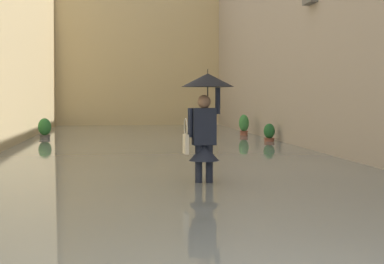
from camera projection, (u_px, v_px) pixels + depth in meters
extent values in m
plane|color=#605B56|center=(157.00, 154.00, 15.87)|extent=(62.52, 62.52, 0.00)
cube|color=slate|center=(157.00, 151.00, 15.86)|extent=(8.91, 31.01, 0.19)
cube|color=#66605B|center=(310.00, 0.00, 14.81)|extent=(0.20, 0.70, 0.18)
cube|color=tan|center=(138.00, 46.00, 28.86)|extent=(11.71, 1.80, 8.45)
cube|color=black|center=(199.00, 191.00, 9.35)|extent=(0.12, 0.24, 0.10)
cylinder|color=#1E2333|center=(199.00, 166.00, 9.33)|extent=(0.12, 0.12, 0.71)
cube|color=black|center=(209.00, 190.00, 9.39)|extent=(0.12, 0.24, 0.10)
cylinder|color=#1E2333|center=(209.00, 166.00, 9.36)|extent=(0.12, 0.12, 0.71)
cube|color=#1E2333|center=(204.00, 127.00, 9.30)|extent=(0.39, 0.24, 0.61)
cone|color=#1E2333|center=(204.00, 152.00, 9.33)|extent=(0.52, 0.52, 0.28)
sphere|color=#8C664C|center=(204.00, 102.00, 9.28)|extent=(0.22, 0.22, 0.22)
cylinder|color=#1E2333|center=(218.00, 101.00, 9.32)|extent=(0.09, 0.09, 0.44)
cylinder|color=#1E2333|center=(190.00, 123.00, 9.26)|extent=(0.09, 0.09, 0.48)
cylinder|color=black|center=(208.00, 94.00, 9.28)|extent=(0.02, 0.02, 0.46)
cone|color=black|center=(208.00, 80.00, 9.27)|extent=(0.87, 0.87, 0.22)
cylinder|color=black|center=(208.00, 72.00, 9.26)|extent=(0.01, 0.01, 0.08)
cube|color=beige|center=(186.00, 144.00, 9.25)|extent=(0.07, 0.28, 0.32)
torus|color=beige|center=(186.00, 127.00, 9.23)|extent=(0.03, 0.30, 0.30)
cylinder|color=brown|center=(269.00, 143.00, 18.00)|extent=(0.31, 0.31, 0.28)
torus|color=brown|center=(269.00, 138.00, 17.99)|extent=(0.35, 0.35, 0.04)
ellipsoid|color=#23602D|center=(269.00, 131.00, 17.98)|extent=(0.36, 0.36, 0.48)
cylinder|color=#66605B|center=(45.00, 140.00, 19.28)|extent=(0.35, 0.35, 0.29)
torus|color=#56524E|center=(45.00, 135.00, 19.27)|extent=(0.38, 0.38, 0.04)
ellipsoid|color=#2D7033|center=(45.00, 127.00, 19.26)|extent=(0.44, 0.44, 0.59)
cylinder|color=brown|center=(244.00, 136.00, 20.80)|extent=(0.28, 0.28, 0.33)
torus|color=brown|center=(244.00, 131.00, 20.79)|extent=(0.32, 0.32, 0.04)
ellipsoid|color=#387F3D|center=(244.00, 123.00, 20.77)|extent=(0.37, 0.37, 0.62)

